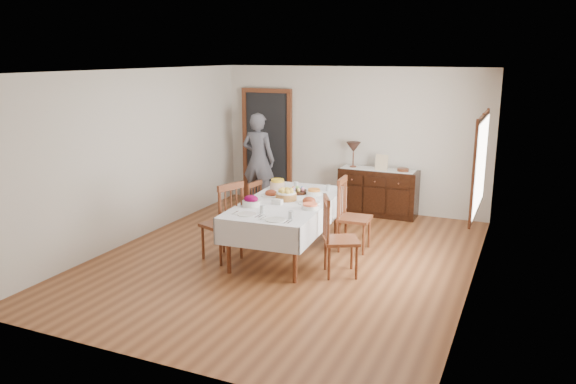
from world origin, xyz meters
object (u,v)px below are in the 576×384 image
at_px(chair_right_near, 337,236).
at_px(person, 258,157).
at_px(table_lamp, 353,148).
at_px(dining_table, 287,207).
at_px(chair_right_far, 351,214).
at_px(chair_left_near, 224,221).
at_px(sideboard, 378,192).
at_px(chair_left_far, 249,209).

distance_m(chair_right_near, person, 3.71).
distance_m(person, table_lamp, 1.81).
xyz_separation_m(chair_right_near, table_lamp, (-0.72, 2.96, 0.65)).
height_order(dining_table, table_lamp, table_lamp).
bearing_deg(chair_right_far, person, 51.16).
xyz_separation_m(chair_right_far, table_lamp, (-0.59, 1.95, 0.64)).
distance_m(chair_right_near, chair_right_far, 1.02).
bearing_deg(chair_left_near, sideboard, 175.28).
bearing_deg(chair_right_far, chair_left_near, 124.23).
bearing_deg(table_lamp, person, -172.13).
bearing_deg(dining_table, sideboard, 71.33).
distance_m(chair_left_near, person, 2.99).
distance_m(chair_left_far, chair_right_near, 2.00).
bearing_deg(chair_right_far, chair_left_far, 90.16).
height_order(chair_left_far, chair_right_far, chair_right_far).
distance_m(sideboard, table_lamp, 0.90).
bearing_deg(chair_left_far, person, -149.62).
distance_m(chair_left_near, chair_right_far, 1.86).
bearing_deg(sideboard, dining_table, -104.97).
height_order(dining_table, chair_right_far, chair_right_far).
xyz_separation_m(chair_right_near, chair_right_far, (-0.13, 1.01, 0.01)).
height_order(chair_left_near, chair_left_far, chair_left_near).
height_order(chair_left_far, person, person).
xyz_separation_m(chair_right_near, person, (-2.50, 2.72, 0.41)).
bearing_deg(chair_left_near, chair_left_far, -151.92).
bearing_deg(chair_left_near, chair_right_near, 113.10).
bearing_deg(chair_right_far, dining_table, 121.28).
relative_size(chair_right_far, sideboard, 0.78).
bearing_deg(chair_right_far, chair_right_near, -175.78).
xyz_separation_m(sideboard, person, (-2.25, -0.26, 0.52)).
xyz_separation_m(dining_table, sideboard, (0.67, 2.50, -0.28)).
distance_m(chair_right_far, table_lamp, 2.14).
relative_size(chair_left_near, table_lamp, 2.45).
bearing_deg(chair_right_near, dining_table, 35.09).
bearing_deg(person, chair_left_near, 107.29).
distance_m(chair_right_near, table_lamp, 3.12).
height_order(chair_left_far, chair_right_near, chair_right_near).
height_order(chair_right_far, table_lamp, table_lamp).
height_order(chair_left_near, person, person).
distance_m(dining_table, chair_left_near, 0.92).
relative_size(chair_left_near, sideboard, 0.81).
bearing_deg(table_lamp, dining_table, -94.38).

